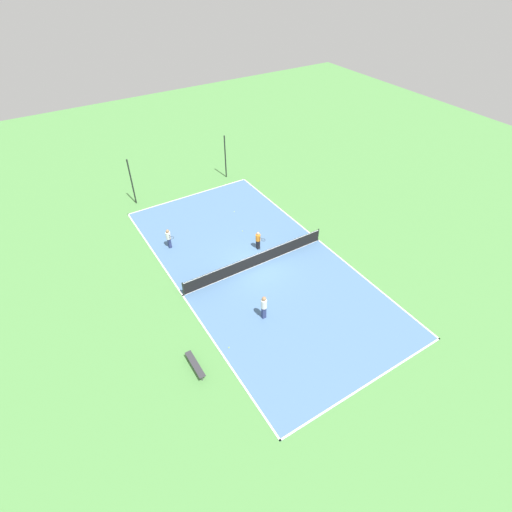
{
  "coord_description": "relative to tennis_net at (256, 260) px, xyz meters",
  "views": [
    {
      "loc": [
        -11.35,
        -18.22,
        18.73
      ],
      "look_at": [
        0.0,
        0.0,
        0.9
      ],
      "focal_mm": 28.0,
      "sensor_mm": 36.0,
      "label": 1
    }
  ],
  "objects": [
    {
      "name": "ground_plane",
      "position": [
        0.0,
        0.0,
        -0.57
      ],
      "size": [
        80.0,
        80.0,
        0.0
      ],
      "primitive_type": "plane",
      "color": "#518E47"
    },
    {
      "name": "player_near_white",
      "position": [
        -2.18,
        -4.41,
        0.48
      ],
      "size": [
        0.36,
        0.36,
        1.78
      ],
      "rotation": [
        0.0,
        0.0,
        3.14
      ],
      "color": "navy",
      "rests_on": "court_surface"
    },
    {
      "name": "fence_post_back_left",
      "position": [
        -4.48,
        12.62,
        1.5
      ],
      "size": [
        0.12,
        0.12,
        4.14
      ],
      "color": "black",
      "rests_on": "ground_plane"
    },
    {
      "name": "tennis_net",
      "position": [
        0.0,
        0.0,
        0.0
      ],
      "size": [
        11.24,
        0.1,
        1.08
      ],
      "color": "black",
      "rests_on": "court_surface"
    },
    {
      "name": "player_center_orange",
      "position": [
        1.17,
        1.59,
        0.29
      ],
      "size": [
        0.46,
        0.97,
        1.49
      ],
      "rotation": [
        0.0,
        0.0,
        4.85
      ],
      "color": "black",
      "rests_on": "court_surface"
    },
    {
      "name": "fence_post_back_right",
      "position": [
        4.48,
        12.62,
        1.5
      ],
      "size": [
        0.12,
        0.12,
        4.14
      ],
      "color": "black",
      "rests_on": "ground_plane"
    },
    {
      "name": "tennis_ball_left_sideline",
      "position": [
        2.08,
        6.83,
        -0.51
      ],
      "size": [
        0.07,
        0.07,
        0.07
      ],
      "primitive_type": "sphere",
      "color": "#CCE033",
      "rests_on": "court_surface"
    },
    {
      "name": "court_surface",
      "position": [
        0.0,
        0.0,
        -0.56
      ],
      "size": [
        11.44,
        22.62,
        0.02
      ],
      "color": "#4C729E",
      "rests_on": "ground_plane"
    },
    {
      "name": "tennis_ball_midcourt",
      "position": [
        -5.14,
        -5.3,
        -0.51
      ],
      "size": [
        0.07,
        0.07,
        0.07
      ],
      "primitive_type": "sphere",
      "color": "#CCE033",
      "rests_on": "court_surface"
    },
    {
      "name": "player_far_white",
      "position": [
        -4.38,
        5.21,
        0.37
      ],
      "size": [
        0.43,
        0.96,
        1.61
      ],
      "rotation": [
        0.0,
        0.0,
        4.82
      ],
      "color": "navy",
      "rests_on": "court_surface"
    },
    {
      "name": "tennis_ball_right_alley",
      "position": [
        1.27,
        4.08,
        -0.51
      ],
      "size": [
        0.07,
        0.07,
        0.07
      ],
      "primitive_type": "sphere",
      "color": "#CCE033",
      "rests_on": "court_surface"
    },
    {
      "name": "bench",
      "position": [
        -7.35,
        -5.56,
        -0.18
      ],
      "size": [
        0.36,
        1.94,
        0.45
      ],
      "rotation": [
        0.0,
        0.0,
        1.57
      ],
      "color": "#333338",
      "rests_on": "ground_plane"
    }
  ]
}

